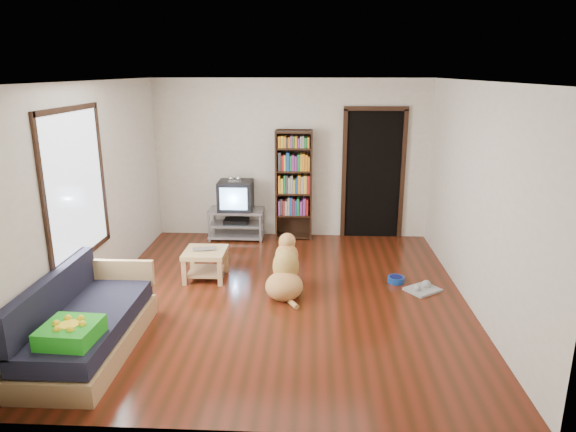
{
  "coord_description": "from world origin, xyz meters",
  "views": [
    {
      "loc": [
        0.36,
        -5.87,
        2.72
      ],
      "look_at": [
        0.05,
        0.5,
        0.9
      ],
      "focal_mm": 32.0,
      "sensor_mm": 36.0,
      "label": 1
    }
  ],
  "objects_px": {
    "dog": "(285,272)",
    "green_cushion": "(70,332)",
    "laptop": "(205,250)",
    "sofa": "(86,327)",
    "bookshelf": "(294,179)",
    "grey_rag": "(422,290)",
    "crt_tv": "(236,195)",
    "coffee_table": "(205,259)",
    "dog_bowl": "(396,280)",
    "tv_stand": "(236,223)"
  },
  "relations": [
    {
      "from": "coffee_table",
      "to": "tv_stand",
      "type": "bearing_deg",
      "value": 84.54
    },
    {
      "from": "green_cushion",
      "to": "crt_tv",
      "type": "distance_m",
      "value": 4.28
    },
    {
      "from": "dog_bowl",
      "to": "sofa",
      "type": "bearing_deg",
      "value": -150.69
    },
    {
      "from": "dog_bowl",
      "to": "tv_stand",
      "type": "distance_m",
      "value": 2.96
    },
    {
      "from": "crt_tv",
      "to": "grey_rag",
      "type": "bearing_deg",
      "value": -37.0
    },
    {
      "from": "green_cushion",
      "to": "dog",
      "type": "bearing_deg",
      "value": 52.05
    },
    {
      "from": "dog_bowl",
      "to": "dog",
      "type": "height_order",
      "value": "dog"
    },
    {
      "from": "green_cushion",
      "to": "crt_tv",
      "type": "bearing_deg",
      "value": 81.88
    },
    {
      "from": "grey_rag",
      "to": "dog",
      "type": "bearing_deg",
      "value": -175.4
    },
    {
      "from": "sofa",
      "to": "coffee_table",
      "type": "relative_size",
      "value": 3.27
    },
    {
      "from": "bookshelf",
      "to": "dog",
      "type": "xyz_separation_m",
      "value": [
        -0.02,
        -2.23,
        -0.73
      ]
    },
    {
      "from": "tv_stand",
      "to": "laptop",
      "type": "bearing_deg",
      "value": -95.37
    },
    {
      "from": "bookshelf",
      "to": "sofa",
      "type": "height_order",
      "value": "bookshelf"
    },
    {
      "from": "dog_bowl",
      "to": "tv_stand",
      "type": "bearing_deg",
      "value": 143.71
    },
    {
      "from": "dog_bowl",
      "to": "grey_rag",
      "type": "bearing_deg",
      "value": -39.81
    },
    {
      "from": "laptop",
      "to": "crt_tv",
      "type": "relative_size",
      "value": 0.54
    },
    {
      "from": "green_cushion",
      "to": "tv_stand",
      "type": "distance_m",
      "value": 4.26
    },
    {
      "from": "grey_rag",
      "to": "green_cushion",
      "type": "bearing_deg",
      "value": -148.42
    },
    {
      "from": "crt_tv",
      "to": "green_cushion",
      "type": "bearing_deg",
      "value": -101.47
    },
    {
      "from": "dog_bowl",
      "to": "coffee_table",
      "type": "height_order",
      "value": "coffee_table"
    },
    {
      "from": "green_cushion",
      "to": "sofa",
      "type": "xyz_separation_m",
      "value": [
        -0.12,
        0.54,
        -0.24
      ]
    },
    {
      "from": "bookshelf",
      "to": "grey_rag",
      "type": "bearing_deg",
      "value": -50.39
    },
    {
      "from": "crt_tv",
      "to": "bookshelf",
      "type": "xyz_separation_m",
      "value": [
        0.95,
        0.07,
        0.26
      ]
    },
    {
      "from": "tv_stand",
      "to": "dog",
      "type": "distance_m",
      "value": 2.33
    },
    {
      "from": "dog_bowl",
      "to": "crt_tv",
      "type": "height_order",
      "value": "crt_tv"
    },
    {
      "from": "laptop",
      "to": "tv_stand",
      "type": "height_order",
      "value": "tv_stand"
    },
    {
      "from": "tv_stand",
      "to": "dog",
      "type": "bearing_deg",
      "value": -66.43
    },
    {
      "from": "grey_rag",
      "to": "sofa",
      "type": "xyz_separation_m",
      "value": [
        -3.65,
        -1.63,
        0.25
      ]
    },
    {
      "from": "grey_rag",
      "to": "crt_tv",
      "type": "bearing_deg",
      "value": 143.0
    },
    {
      "from": "green_cushion",
      "to": "grey_rag",
      "type": "bearing_deg",
      "value": 34.93
    },
    {
      "from": "bookshelf",
      "to": "laptop",
      "type": "bearing_deg",
      "value": -121.07
    },
    {
      "from": "bookshelf",
      "to": "coffee_table",
      "type": "relative_size",
      "value": 3.27
    },
    {
      "from": "green_cushion",
      "to": "laptop",
      "type": "relative_size",
      "value": 1.48
    },
    {
      "from": "laptop",
      "to": "sofa",
      "type": "bearing_deg",
      "value": -127.09
    },
    {
      "from": "crt_tv",
      "to": "dog",
      "type": "bearing_deg",
      "value": -66.64
    },
    {
      "from": "dog",
      "to": "green_cushion",
      "type": "bearing_deg",
      "value": -131.3
    },
    {
      "from": "laptop",
      "to": "tv_stand",
      "type": "xyz_separation_m",
      "value": [
        0.17,
        1.76,
        -0.14
      ]
    },
    {
      "from": "bookshelf",
      "to": "sofa",
      "type": "xyz_separation_m",
      "value": [
        -1.92,
        -3.72,
        -0.74
      ]
    },
    {
      "from": "laptop",
      "to": "coffee_table",
      "type": "bearing_deg",
      "value": 76.25
    },
    {
      "from": "crt_tv",
      "to": "bookshelf",
      "type": "relative_size",
      "value": 0.32
    },
    {
      "from": "crt_tv",
      "to": "coffee_table",
      "type": "height_order",
      "value": "crt_tv"
    },
    {
      "from": "grey_rag",
      "to": "crt_tv",
      "type": "distance_m",
      "value": 3.43
    },
    {
      "from": "coffee_table",
      "to": "green_cushion",
      "type": "bearing_deg",
      "value": -105.67
    },
    {
      "from": "tv_stand",
      "to": "crt_tv",
      "type": "relative_size",
      "value": 1.55
    },
    {
      "from": "dog_bowl",
      "to": "bookshelf",
      "type": "height_order",
      "value": "bookshelf"
    },
    {
      "from": "sofa",
      "to": "bookshelf",
      "type": "bearing_deg",
      "value": 62.68
    },
    {
      "from": "grey_rag",
      "to": "crt_tv",
      "type": "height_order",
      "value": "crt_tv"
    },
    {
      "from": "laptop",
      "to": "crt_tv",
      "type": "xyz_separation_m",
      "value": [
        0.17,
        1.78,
        0.33
      ]
    },
    {
      "from": "tv_stand",
      "to": "coffee_table",
      "type": "height_order",
      "value": "tv_stand"
    },
    {
      "from": "dog_bowl",
      "to": "crt_tv",
      "type": "relative_size",
      "value": 0.38
    }
  ]
}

